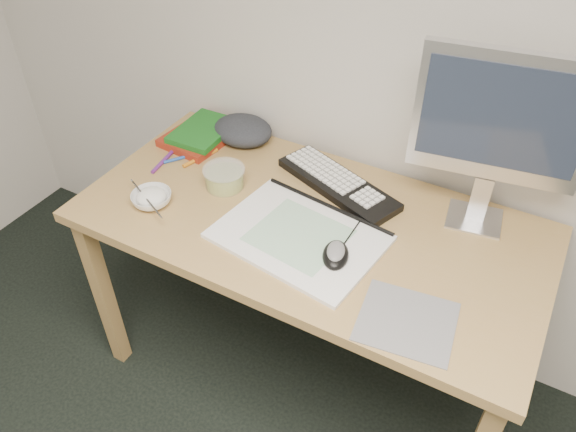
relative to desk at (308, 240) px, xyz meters
The scene contains 18 objects.
desk is the anchor object (origin of this frame).
mousepad 0.46m from the desk, 30.27° to the right, with size 0.23×0.21×0.00m, color slate.
sketchpad 0.13m from the desk, 82.55° to the right, with size 0.46×0.33×0.01m, color white.
keyboard 0.21m from the desk, 87.80° to the left, with size 0.43×0.14×0.03m, color black.
monitor 0.65m from the desk, 29.11° to the left, with size 0.46×0.16×0.53m.
mouse 0.22m from the desk, 39.57° to the right, with size 0.07×0.12×0.04m, color black.
rice_bowl 0.50m from the desk, 159.98° to the right, with size 0.12×0.12×0.04m, color white.
chopsticks 0.51m from the desk, 157.01° to the right, with size 0.02×0.02×0.21m, color #B5B6B8.
fruit_tub 0.34m from the desk, behind, with size 0.14×0.14×0.07m, color gold.
book_red 0.59m from the desk, 158.60° to the left, with size 0.20×0.27×0.03m, color maroon.
book_green 0.59m from the desk, 158.44° to the left, with size 0.17×0.23×0.02m, color #18621B.
cloth_lump 0.51m from the desk, 145.74° to the left, with size 0.18×0.15×0.08m, color #222529.
pencil_pink 0.14m from the desk, 120.16° to the left, with size 0.01×0.01×0.18m, color pink.
pencil_tan 0.12m from the desk, 43.28° to the left, with size 0.01×0.01×0.20m, color tan.
pencil_black 0.10m from the desk, 32.18° to the left, with size 0.01×0.01×0.17m, color black.
marker_blue 0.54m from the desk, behind, with size 0.01×0.01×0.12m, color #204DB0.
marker_orange 0.49m from the desk, 167.79° to the left, with size 0.01×0.01×0.14m, color orange.
marker_purple 0.58m from the desk, behind, with size 0.01×0.01×0.14m, color #5E217C.
Camera 1 is at (0.45, 0.28, 1.85)m, focal length 35.00 mm.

